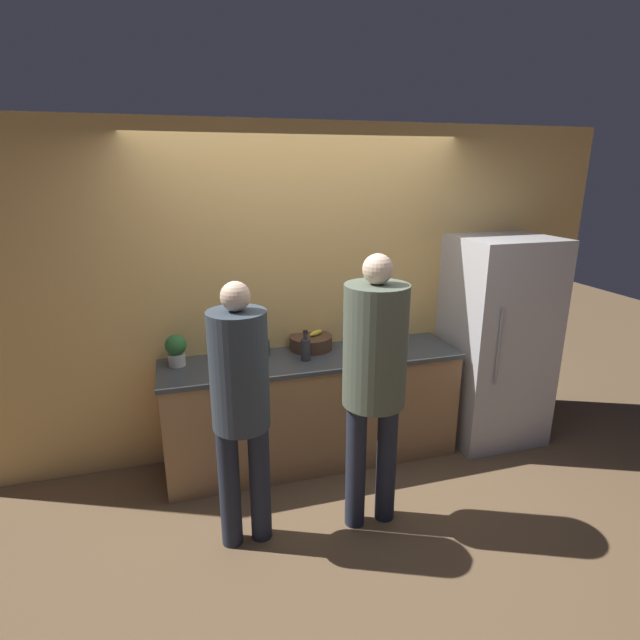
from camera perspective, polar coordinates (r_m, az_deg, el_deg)
ground_plane at (r=3.96m, az=0.60°, el=-17.89°), size 14.00×14.00×0.00m
wall_back at (r=3.98m, az=-2.06°, el=2.97°), size 5.20×0.06×2.60m
counter at (r=4.01m, az=-0.86°, el=-10.00°), size 2.30×0.62×0.88m
refrigerator at (r=4.46m, az=19.43°, el=-2.23°), size 0.78×0.71×1.74m
person_left at (r=2.96m, az=-9.09°, el=-8.63°), size 0.34×0.34×1.68m
person_center at (r=3.06m, az=6.24°, el=-5.41°), size 0.39×0.39×1.80m
fruit_bowl at (r=3.97m, az=-1.04°, el=-2.54°), size 0.34×0.34×0.15m
utensil_crock at (r=3.85m, az=-6.45°, el=-3.05°), size 0.09×0.09×0.25m
bottle_dark at (r=3.72m, az=-1.67°, el=-3.28°), size 0.07×0.07×0.24m
cup_white at (r=4.08m, az=9.40°, el=-2.36°), size 0.10×0.10×0.09m
cup_blue at (r=4.11m, az=5.25°, el=-2.17°), size 0.08×0.08×0.08m
potted_plant at (r=3.76m, az=-16.14°, el=-3.21°), size 0.15×0.15×0.23m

